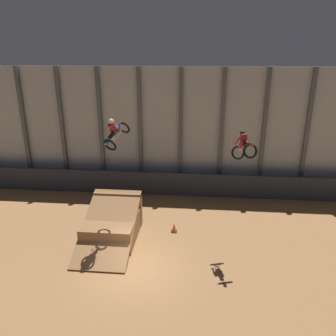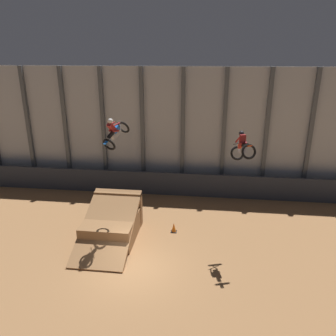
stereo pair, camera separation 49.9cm
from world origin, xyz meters
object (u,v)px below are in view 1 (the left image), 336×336
rider_bike_left_air (116,133)px  traffic_cone_near_ramp (174,228)px  dirt_ramp (113,224)px  rider_bike_right_air (244,147)px

rider_bike_left_air → traffic_cone_near_ramp: size_ratio=3.22×
dirt_ramp → rider_bike_left_air: 5.66m
dirt_ramp → traffic_cone_near_ramp: bearing=12.5°
dirt_ramp → rider_bike_right_air: bearing=-6.6°
rider_bike_left_air → dirt_ramp: bearing=159.0°
dirt_ramp → traffic_cone_near_ramp: (3.54, 0.78, -0.51)m
rider_bike_right_air → traffic_cone_near_ramp: rider_bike_right_air is taller
dirt_ramp → traffic_cone_near_ramp: dirt_ramp is taller
rider_bike_left_air → traffic_cone_near_ramp: bearing=47.3°
dirt_ramp → rider_bike_left_air: bearing=-43.6°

